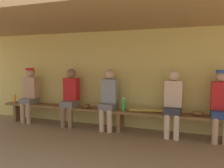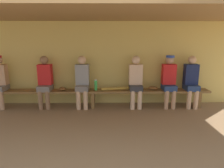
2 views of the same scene
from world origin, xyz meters
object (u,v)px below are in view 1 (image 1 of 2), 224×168
at_px(player_middle, 109,97).
at_px(player_rightmost, 173,101).
at_px(water_bottle_blue, 123,104).
at_px(baseball_glove_dark_brown, 87,106).
at_px(player_leftmost, 221,102).
at_px(water_bottle_orange, 15,98).
at_px(bench, 120,113).
at_px(player_with_sunglasses, 30,92).
at_px(baseball_glove_worn, 197,113).
at_px(baseball_bat, 148,111).
at_px(player_shirtless_tan, 70,95).

bearing_deg(player_middle, player_rightmost, 0.00).
height_order(water_bottle_blue, baseball_glove_dark_brown, water_bottle_blue).
xyz_separation_m(player_leftmost, water_bottle_orange, (-4.78, -0.04, -0.18)).
relative_size(bench, baseball_glove_dark_brown, 25.00).
xyz_separation_m(player_rightmost, player_leftmost, (0.86, 0.00, 0.02)).
xyz_separation_m(player_with_sunglasses, baseball_glove_worn, (3.93, 0.01, -0.24)).
bearing_deg(bench, baseball_glove_worn, 0.50).
height_order(water_bottle_blue, baseball_bat, water_bottle_blue).
distance_m(bench, player_leftmost, 1.99).
height_order(player_rightmost, water_bottle_orange, player_rightmost).
distance_m(water_bottle_orange, baseball_bat, 3.43).
height_order(bench, baseball_bat, baseball_bat).
relative_size(player_with_sunglasses, water_bottle_blue, 4.82).
bearing_deg(player_with_sunglasses, baseball_glove_worn, 0.15).
distance_m(player_rightmost, baseball_bat, 0.55).
relative_size(player_with_sunglasses, baseball_glove_dark_brown, 5.60).
distance_m(player_leftmost, water_bottle_blue, 1.89).
distance_m(player_shirtless_tan, baseball_glove_dark_brown, 0.50).
distance_m(bench, player_rightmost, 1.15).
height_order(player_with_sunglasses, water_bottle_orange, player_with_sunglasses).
bearing_deg(bench, baseball_glove_dark_brown, -177.04).
xyz_separation_m(water_bottle_orange, baseball_glove_worn, (4.38, 0.05, -0.06)).
relative_size(player_shirtless_tan, baseball_glove_worn, 5.56).
bearing_deg(baseball_bat, player_rightmost, -8.56).
xyz_separation_m(player_middle, player_with_sunglasses, (-2.10, 0.00, 0.02)).
height_order(player_rightmost, player_shirtless_tan, same).
bearing_deg(player_with_sunglasses, player_leftmost, 0.00).
distance_m(player_middle, player_with_sunglasses, 2.10).
distance_m(player_rightmost, water_bottle_orange, 3.93).
height_order(baseball_glove_dark_brown, baseball_glove_worn, same).
xyz_separation_m(player_middle, water_bottle_blue, (0.34, -0.01, -0.14)).
xyz_separation_m(bench, player_shirtless_tan, (-1.22, 0.00, 0.34)).
relative_size(player_middle, player_leftmost, 0.99).
distance_m(water_bottle_blue, baseball_bat, 0.54).
relative_size(player_leftmost, water_bottle_blue, 4.82).
height_order(player_with_sunglasses, baseball_glove_dark_brown, player_with_sunglasses).
distance_m(player_rightmost, player_middle, 1.37).
height_order(player_shirtless_tan, water_bottle_blue, player_shirtless_tan).
bearing_deg(player_leftmost, bench, -179.90).
bearing_deg(baseball_bat, player_leftmost, -8.77).
relative_size(bench, baseball_bat, 7.55).
xyz_separation_m(player_leftmost, water_bottle_blue, (-1.89, -0.01, -0.15)).
height_order(player_with_sunglasses, baseball_glove_worn, player_with_sunglasses).
height_order(player_rightmost, water_bottle_blue, player_rightmost).
xyz_separation_m(player_leftmost, player_shirtless_tan, (-3.18, -0.00, -0.02)).
relative_size(bench, player_middle, 4.49).
bearing_deg(water_bottle_orange, player_leftmost, 0.49).
height_order(bench, water_bottle_blue, water_bottle_blue).
relative_size(player_with_sunglasses, player_shirtless_tan, 1.01).
bearing_deg(water_bottle_orange, player_middle, 0.90).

